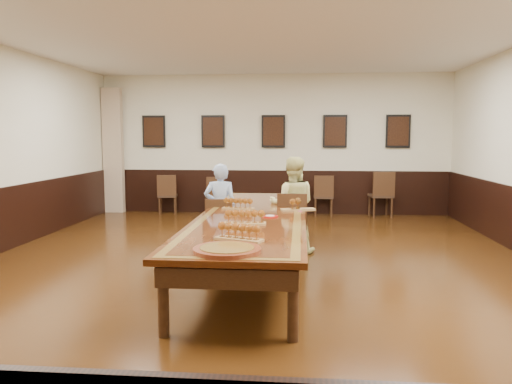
# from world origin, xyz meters

# --- Properties ---
(floor) EXTENTS (8.00, 10.00, 0.02)m
(floor) POSITION_xyz_m (0.00, 0.00, -0.01)
(floor) COLOR black
(floor) RESTS_ON ground
(ceiling) EXTENTS (8.00, 10.00, 0.02)m
(ceiling) POSITION_xyz_m (0.00, 0.00, 3.21)
(ceiling) COLOR white
(ceiling) RESTS_ON floor
(wall_back) EXTENTS (8.00, 0.02, 3.20)m
(wall_back) POSITION_xyz_m (0.00, 5.01, 1.60)
(wall_back) COLOR beige
(wall_back) RESTS_ON floor
(wall_front) EXTENTS (8.00, 0.02, 3.20)m
(wall_front) POSITION_xyz_m (0.00, -5.01, 1.60)
(wall_front) COLOR beige
(wall_front) RESTS_ON floor
(chair_man) EXTENTS (0.44, 0.47, 0.87)m
(chair_man) POSITION_xyz_m (-0.59, 0.87, 0.43)
(chair_man) COLOR #302015
(chair_man) RESTS_ON floor
(chair_woman) EXTENTS (0.44, 0.48, 0.95)m
(chair_woman) POSITION_xyz_m (0.51, 0.99, 0.47)
(chair_woman) COLOR #302015
(chair_woman) RESTS_ON floor
(spare_chair_a) EXTENTS (0.50, 0.53, 0.91)m
(spare_chair_a) POSITION_xyz_m (-2.42, 4.65, 0.46)
(spare_chair_a) COLOR #302015
(spare_chair_a) RESTS_ON floor
(spare_chair_b) EXTENTS (0.45, 0.49, 0.88)m
(spare_chair_b) POSITION_xyz_m (-1.28, 4.65, 0.44)
(spare_chair_b) COLOR #302015
(spare_chair_b) RESTS_ON floor
(spare_chair_c) EXTENTS (0.43, 0.47, 0.92)m
(spare_chair_c) POSITION_xyz_m (1.15, 4.73, 0.46)
(spare_chair_c) COLOR #302015
(spare_chair_c) RESTS_ON floor
(spare_chair_d) EXTENTS (0.54, 0.58, 1.02)m
(spare_chair_d) POSITION_xyz_m (2.41, 4.64, 0.51)
(spare_chair_d) COLOR #302015
(spare_chair_d) RESTS_ON floor
(person_man) EXTENTS (0.53, 0.37, 1.38)m
(person_man) POSITION_xyz_m (-0.59, 0.96, 0.69)
(person_man) COLOR #4F7DC5
(person_man) RESTS_ON floor
(person_woman) EXTENTS (0.74, 0.57, 1.48)m
(person_woman) POSITION_xyz_m (0.51, 1.09, 0.74)
(person_woman) COLOR #EAE692
(person_woman) RESTS_ON floor
(pink_phone) EXTENTS (0.13, 0.15, 0.01)m
(pink_phone) POSITION_xyz_m (0.60, 0.40, 0.76)
(pink_phone) COLOR #D44689
(pink_phone) RESTS_ON conference_table
(curtain) EXTENTS (0.45, 0.18, 2.90)m
(curtain) POSITION_xyz_m (-3.75, 4.82, 1.45)
(curtain) COLOR tan
(curtain) RESTS_ON floor
(wainscoting) EXTENTS (8.00, 10.00, 1.00)m
(wainscoting) POSITION_xyz_m (0.00, 0.00, 0.50)
(wainscoting) COLOR black
(wainscoting) RESTS_ON floor
(conference_table) EXTENTS (1.40, 5.00, 0.76)m
(conference_table) POSITION_xyz_m (0.00, 0.00, 0.61)
(conference_table) COLOR #321508
(conference_table) RESTS_ON floor
(posters) EXTENTS (6.14, 0.04, 0.74)m
(posters) POSITION_xyz_m (0.00, 4.94, 1.90)
(posters) COLOR black
(posters) RESTS_ON wall_back
(flight_a) EXTENTS (0.47, 0.24, 0.17)m
(flight_a) POSITION_xyz_m (-0.25, 0.44, 0.83)
(flight_a) COLOR olive
(flight_a) RESTS_ON conference_table
(flight_b) EXTENTS (0.50, 0.28, 0.18)m
(flight_b) POSITION_xyz_m (0.59, 0.41, 0.83)
(flight_b) COLOR olive
(flight_b) RESTS_ON conference_table
(flight_c) EXTENTS (0.50, 0.16, 0.19)m
(flight_c) POSITION_xyz_m (-0.02, -0.77, 0.84)
(flight_c) COLOR olive
(flight_c) RESTS_ON conference_table
(flight_d) EXTENTS (0.52, 0.32, 0.18)m
(flight_d) POSITION_xyz_m (0.02, -1.68, 0.84)
(flight_d) COLOR olive
(flight_d) RESTS_ON conference_table
(red_plate_grp) EXTENTS (0.21, 0.21, 0.03)m
(red_plate_grp) POSITION_xyz_m (0.24, -0.20, 0.76)
(red_plate_grp) COLOR #B5130C
(red_plate_grp) RESTS_ON conference_table
(carved_platter) EXTENTS (0.77, 0.77, 0.05)m
(carved_platter) POSITION_xyz_m (-0.02, -2.16, 0.77)
(carved_platter) COLOR #592111
(carved_platter) RESTS_ON conference_table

